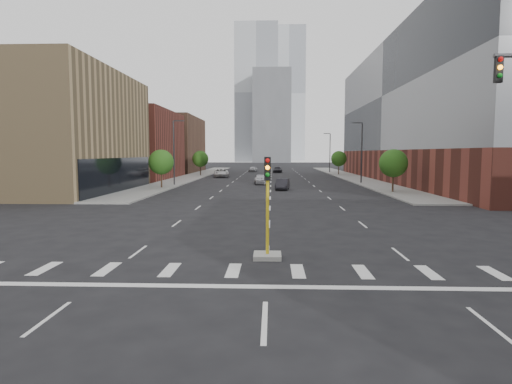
# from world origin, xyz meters

# --- Properties ---
(ground) EXTENTS (400.00, 400.00, 0.00)m
(ground) POSITION_xyz_m (0.00, 0.00, 0.00)
(ground) COLOR black
(ground) RESTS_ON ground
(sidewalk_left_far) EXTENTS (5.00, 92.00, 0.15)m
(sidewalk_left_far) POSITION_xyz_m (-15.00, 74.00, 0.07)
(sidewalk_left_far) COLOR gray
(sidewalk_left_far) RESTS_ON ground
(sidewalk_right_far) EXTENTS (5.00, 92.00, 0.15)m
(sidewalk_right_far) POSITION_xyz_m (15.00, 74.00, 0.07)
(sidewalk_right_far) COLOR gray
(sidewalk_right_far) RESTS_ON ground
(building_left_mid) EXTENTS (20.00, 24.00, 14.00)m
(building_left_mid) POSITION_xyz_m (-27.50, 40.00, 7.00)
(building_left_mid) COLOR #9F8359
(building_left_mid) RESTS_ON ground
(building_left_far_a) EXTENTS (20.00, 22.00, 12.00)m
(building_left_far_a) POSITION_xyz_m (-27.50, 66.00, 6.00)
(building_left_far_a) COLOR brown
(building_left_far_a) RESTS_ON ground
(building_left_far_b) EXTENTS (20.00, 24.00, 13.00)m
(building_left_far_b) POSITION_xyz_m (-27.50, 92.00, 6.50)
(building_left_far_b) COLOR brown
(building_left_far_b) RESTS_ON ground
(building_right_main) EXTENTS (24.00, 70.00, 22.00)m
(building_right_main) POSITION_xyz_m (29.50, 60.00, 11.00)
(building_right_main) COLOR brown
(building_right_main) RESTS_ON ground
(tower_left) EXTENTS (22.00, 22.00, 70.00)m
(tower_left) POSITION_xyz_m (-8.00, 220.00, 35.00)
(tower_left) COLOR #B2B7BC
(tower_left) RESTS_ON ground
(tower_right) EXTENTS (20.00, 20.00, 80.00)m
(tower_right) POSITION_xyz_m (10.00, 260.00, 40.00)
(tower_right) COLOR #B2B7BC
(tower_right) RESTS_ON ground
(tower_mid) EXTENTS (18.00, 18.00, 44.00)m
(tower_mid) POSITION_xyz_m (0.00, 200.00, 22.00)
(tower_mid) COLOR slate
(tower_mid) RESTS_ON ground
(median_traffic_signal) EXTENTS (1.20, 1.20, 4.40)m
(median_traffic_signal) POSITION_xyz_m (0.00, 8.97, 0.97)
(median_traffic_signal) COLOR #999993
(median_traffic_signal) RESTS_ON ground
(streetlight_right_a) EXTENTS (1.60, 0.22, 9.07)m
(streetlight_right_a) POSITION_xyz_m (13.41, 55.00, 5.01)
(streetlight_right_a) COLOR #2D2D30
(streetlight_right_a) RESTS_ON ground
(streetlight_right_b) EXTENTS (1.60, 0.22, 9.07)m
(streetlight_right_b) POSITION_xyz_m (13.41, 90.00, 5.01)
(streetlight_right_b) COLOR #2D2D30
(streetlight_right_b) RESTS_ON ground
(streetlight_left) EXTENTS (1.60, 0.22, 9.07)m
(streetlight_left) POSITION_xyz_m (-13.41, 50.00, 5.01)
(streetlight_left) COLOR #2D2D30
(streetlight_left) RESTS_ON ground
(tree_left_near) EXTENTS (3.20, 3.20, 4.85)m
(tree_left_near) POSITION_xyz_m (-14.00, 45.00, 3.39)
(tree_left_near) COLOR #382619
(tree_left_near) RESTS_ON ground
(tree_left_far) EXTENTS (3.20, 3.20, 4.85)m
(tree_left_far) POSITION_xyz_m (-14.00, 75.00, 3.39)
(tree_left_far) COLOR #382619
(tree_left_far) RESTS_ON ground
(tree_right_near) EXTENTS (3.20, 3.20, 4.85)m
(tree_right_near) POSITION_xyz_m (14.00, 40.00, 3.39)
(tree_right_near) COLOR #382619
(tree_right_near) RESTS_ON ground
(tree_right_far) EXTENTS (3.20, 3.20, 4.85)m
(tree_right_far) POSITION_xyz_m (14.00, 80.00, 3.39)
(tree_right_far) COLOR #382619
(tree_right_far) RESTS_ON ground
(car_near_left) EXTENTS (2.09, 4.49, 1.49)m
(car_near_left) POSITION_xyz_m (-1.50, 53.09, 0.75)
(car_near_left) COLOR #B5B4B9
(car_near_left) RESTS_ON ground
(car_mid_right) EXTENTS (1.96, 4.35, 1.38)m
(car_mid_right) POSITION_xyz_m (1.50, 43.90, 0.69)
(car_mid_right) COLOR black
(car_mid_right) RESTS_ON ground
(car_far_left) EXTENTS (3.43, 6.14, 1.62)m
(car_far_left) POSITION_xyz_m (-9.48, 71.87, 0.81)
(car_far_left) COLOR silver
(car_far_left) RESTS_ON ground
(car_deep_right) EXTENTS (2.26, 4.93, 1.40)m
(car_deep_right) POSITION_xyz_m (1.50, 90.24, 0.70)
(car_deep_right) COLOR black
(car_deep_right) RESTS_ON ground
(car_distant) EXTENTS (2.24, 4.18, 1.35)m
(car_distant) POSITION_xyz_m (-4.47, 94.42, 0.68)
(car_distant) COLOR #A5A5A9
(car_distant) RESTS_ON ground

